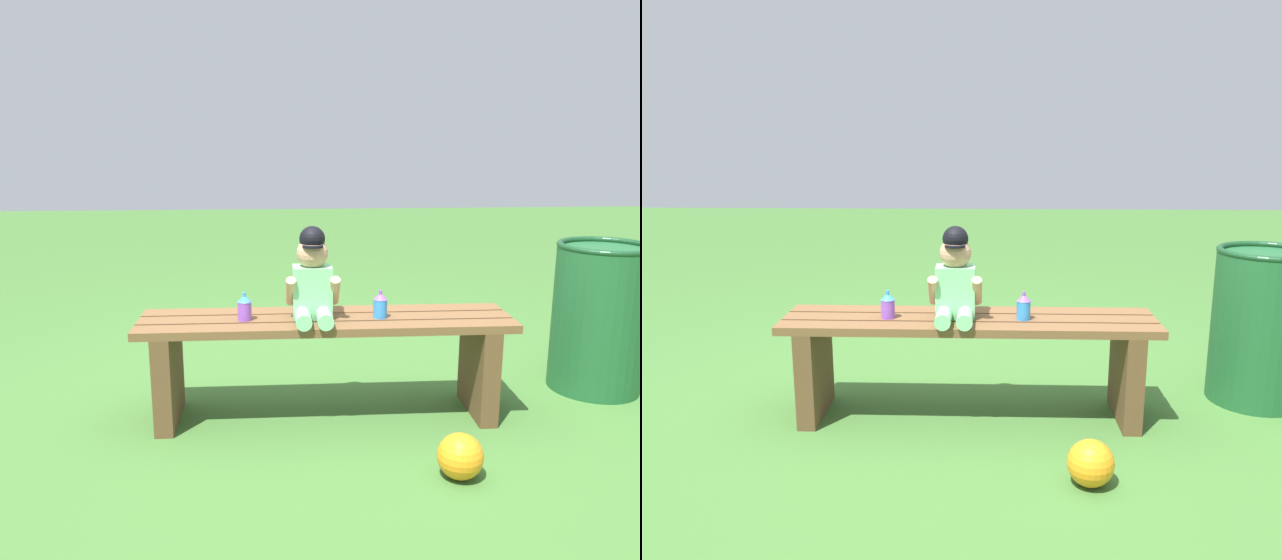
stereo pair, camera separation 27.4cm
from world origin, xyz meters
The scene contains 7 objects.
ground_plane centered at (0.00, 0.00, 0.00)m, with size 16.00×16.00×0.00m, color #3D6B2D.
park_bench centered at (0.00, 0.00, 0.32)m, with size 1.64×0.37×0.47m.
child_figure centered at (-0.06, -0.02, 0.64)m, with size 0.23×0.27×0.40m.
sippy_cup_left centered at (-0.35, -0.02, 0.52)m, with size 0.06×0.06×0.12m.
sippy_cup_right centered at (0.24, -0.02, 0.52)m, with size 0.06×0.06×0.12m.
toy_ball centered at (0.46, -0.57, 0.09)m, with size 0.17×0.17×0.17m, color orange.
trash_bin centered at (1.37, 0.24, 0.37)m, with size 0.45×0.45×0.74m.
Camera 1 is at (-0.21, -2.72, 1.27)m, focal length 36.23 mm.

